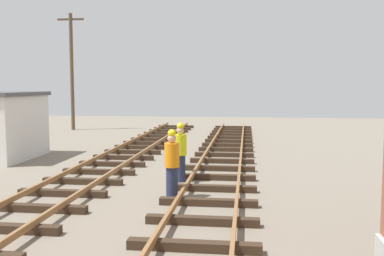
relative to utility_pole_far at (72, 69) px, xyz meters
The scene contains 3 objects.
utility_pole_far is the anchor object (origin of this frame).
track_worker_foreground 18.27m from the utility_pole_far, 57.49° to the right, with size 0.40×0.40×1.87m.
track_worker_distant 20.05m from the utility_pole_far, 60.48° to the right, with size 0.40×0.40×1.87m.
Camera 1 is at (2.44, 2.16, 3.06)m, focal length 41.54 mm.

